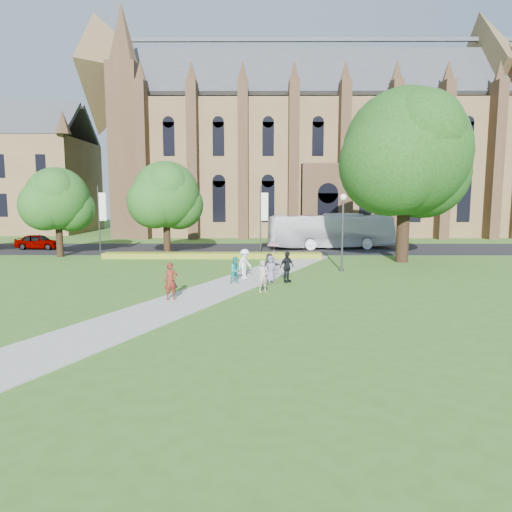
{
  "coord_description": "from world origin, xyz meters",
  "views": [
    {
      "loc": [
        1.79,
        -24.28,
        4.99
      ],
      "look_at": [
        1.67,
        2.11,
        1.6
      ],
      "focal_mm": 32.0,
      "sensor_mm": 36.0,
      "label": 1
    }
  ],
  "objects_px": {
    "large_tree": "(406,153)",
    "pedestrian_0": "(171,281)",
    "streetlamp": "(343,223)",
    "car_0": "(38,242)",
    "tour_coach": "(331,231)"
  },
  "relations": [
    {
      "from": "large_tree",
      "to": "car_0",
      "type": "xyz_separation_m",
      "value": [
        -32.49,
        8.56,
        -7.61
      ]
    },
    {
      "from": "large_tree",
      "to": "tour_coach",
      "type": "distance_m",
      "value": 12.17
    },
    {
      "from": "streetlamp",
      "to": "large_tree",
      "type": "relative_size",
      "value": 0.4
    },
    {
      "from": "streetlamp",
      "to": "large_tree",
      "type": "height_order",
      "value": "large_tree"
    },
    {
      "from": "large_tree",
      "to": "pedestrian_0",
      "type": "bearing_deg",
      "value": -138.87
    },
    {
      "from": "large_tree",
      "to": "pedestrian_0",
      "type": "height_order",
      "value": "large_tree"
    },
    {
      "from": "streetlamp",
      "to": "large_tree",
      "type": "distance_m",
      "value": 8.73
    },
    {
      "from": "tour_coach",
      "to": "large_tree",
      "type": "bearing_deg",
      "value": -165.11
    },
    {
      "from": "pedestrian_0",
      "to": "streetlamp",
      "type": "bearing_deg",
      "value": 16.01
    },
    {
      "from": "car_0",
      "to": "streetlamp",
      "type": "bearing_deg",
      "value": -110.25
    },
    {
      "from": "large_tree",
      "to": "streetlamp",
      "type": "bearing_deg",
      "value": -140.71
    },
    {
      "from": "tour_coach",
      "to": "streetlamp",
      "type": "bearing_deg",
      "value": 165.49
    },
    {
      "from": "tour_coach",
      "to": "pedestrian_0",
      "type": "bearing_deg",
      "value": 144.91
    },
    {
      "from": "streetlamp",
      "to": "car_0",
      "type": "height_order",
      "value": "streetlamp"
    },
    {
      "from": "tour_coach",
      "to": "car_0",
      "type": "relative_size",
      "value": 2.86
    }
  ]
}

